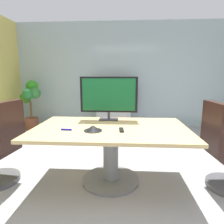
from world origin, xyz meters
The scene contains 10 objects.
ground_plane centered at (0.00, 0.00, 0.00)m, with size 7.40×7.40×0.00m, color #99999E.
wall_back_glass_partition centered at (0.00, 3.20, 1.41)m, with size 5.97×0.10×2.82m, color #9EB2B7.
conference_table centered at (-0.15, 0.14, 0.56)m, with size 1.95×1.19×0.75m.
office_chair_left centered at (-1.56, 0.01, 0.46)m, with size 0.62×0.60×1.09m.
tv_monitor centered at (-0.21, 0.57, 1.10)m, with size 0.84×0.18×0.64m.
wall_display_unit centered at (-0.26, 2.85, 0.44)m, with size 1.20×0.36×1.31m.
potted_plant centered at (-2.40, 2.60, 0.77)m, with size 0.56×0.55×1.28m.
conference_phone centered at (-0.35, -0.04, 0.78)m, with size 0.22×0.22×0.07m.
remote_control centered at (-0.01, -0.01, 0.75)m, with size 0.05×0.17×0.02m, color black.
whiteboard_marker centered at (-0.67, -0.04, 0.76)m, with size 0.13×0.02×0.02m, color #1919A5.
Camera 1 is at (0.02, -2.25, 1.39)m, focal length 31.05 mm.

